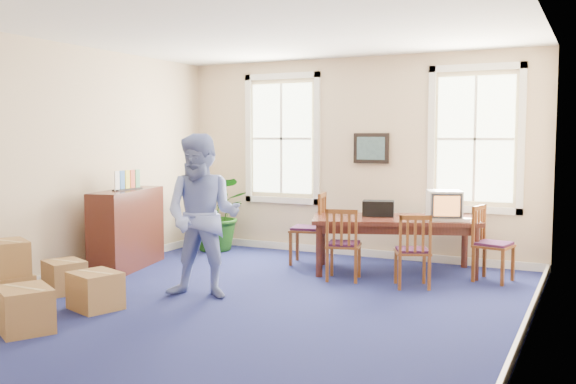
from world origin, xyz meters
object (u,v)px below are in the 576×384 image
at_px(conference_table, 394,245).
at_px(man, 203,216).
at_px(credenza, 127,227).
at_px(potted_plant, 218,213).
at_px(chair_near_left, 344,244).
at_px(cardboard_boxes, 28,275).
at_px(crt_tv, 444,205).

xyz_separation_m(conference_table, man, (-1.65, -2.42, 0.59)).
xyz_separation_m(credenza, potted_plant, (0.40, 1.86, 0.02)).
relative_size(man, potted_plant, 1.55).
bearing_deg(chair_near_left, man, 41.45).
bearing_deg(cardboard_boxes, man, 45.21).
height_order(credenza, potted_plant, potted_plant).
xyz_separation_m(conference_table, cardboard_boxes, (-3.03, -3.81, 0.03)).
bearing_deg(chair_near_left, potted_plant, -36.05).
xyz_separation_m(chair_near_left, cardboard_boxes, (-2.56, -3.02, -0.07)).
height_order(crt_tv, cardboard_boxes, crt_tv).
bearing_deg(chair_near_left, conference_table, -133.79).
bearing_deg(chair_near_left, crt_tv, -156.80).
relative_size(crt_tv, credenza, 0.31).
xyz_separation_m(crt_tv, credenza, (-4.28, -1.53, -0.38)).
distance_m(conference_table, chair_near_left, 0.92).
relative_size(conference_table, cardboard_boxes, 1.57).
distance_m(conference_table, cardboard_boxes, 4.87).
bearing_deg(crt_tv, potted_plant, 153.38).
relative_size(conference_table, crt_tv, 4.73).
bearing_deg(chair_near_left, credenza, -0.35).
relative_size(man, cardboard_boxes, 1.35).
distance_m(conference_table, potted_plant, 3.23).
xyz_separation_m(crt_tv, cardboard_boxes, (-3.71, -3.86, -0.57)).
relative_size(chair_near_left, credenza, 0.63).
relative_size(man, credenza, 1.27).
height_order(potted_plant, cardboard_boxes, potted_plant).
bearing_deg(man, cardboard_boxes, -148.65).
distance_m(chair_near_left, potted_plant, 2.97).
relative_size(crt_tv, chair_near_left, 0.50).
relative_size(conference_table, chair_near_left, 2.35).
bearing_deg(potted_plant, conference_table, -6.82).
xyz_separation_m(potted_plant, cardboard_boxes, (0.17, -4.19, -0.22)).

